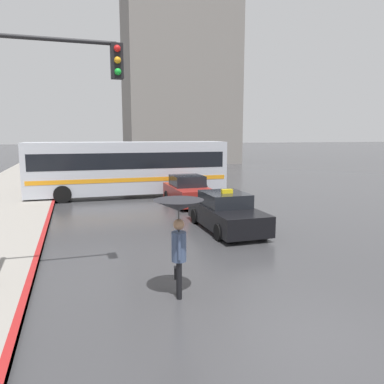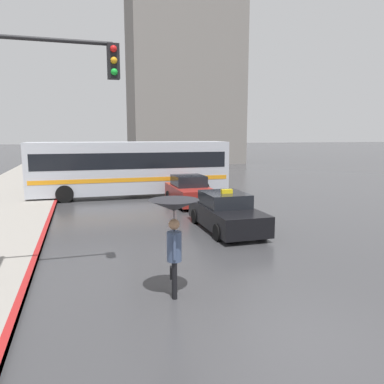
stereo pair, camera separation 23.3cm
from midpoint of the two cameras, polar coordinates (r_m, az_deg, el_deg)
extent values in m
plane|color=#38383A|center=(7.58, 17.26, -20.90)|extent=(300.00, 300.00, 0.00)
cube|color=black|center=(14.72, 4.84, -3.67)|extent=(1.80, 4.41, 0.75)
cube|color=black|center=(14.79, 4.55, -1.08)|extent=(1.58, 1.98, 0.53)
cylinder|color=black|center=(13.92, 10.24, -5.53)|extent=(0.20, 0.60, 0.60)
cylinder|color=black|center=(13.23, 3.63, -6.16)|extent=(0.20, 0.60, 0.60)
cylinder|color=black|center=(16.32, 5.80, -3.32)|extent=(0.20, 0.60, 0.60)
cylinder|color=black|center=(15.74, 0.05, -3.72)|extent=(0.20, 0.60, 0.60)
cube|color=yellow|center=(14.54, 4.89, 0.11)|extent=(0.44, 0.16, 0.16)
cube|color=maroon|center=(19.89, -0.91, -0.30)|extent=(1.80, 4.01, 0.81)
cube|color=black|center=(19.98, -1.08, 1.74)|extent=(1.58, 1.80, 0.57)
cylinder|color=black|center=(19.03, 2.62, -1.55)|extent=(0.20, 0.60, 0.60)
cylinder|color=black|center=(18.53, -2.36, -1.83)|extent=(0.20, 0.60, 0.60)
cylinder|color=black|center=(21.35, 0.34, -0.41)|extent=(0.20, 0.60, 0.60)
cylinder|color=black|center=(20.90, -4.13, -0.63)|extent=(0.20, 0.60, 0.60)
cube|color=#B2B7C1|center=(22.75, -9.91, 3.75)|extent=(11.65, 2.61, 3.00)
cube|color=black|center=(22.72, -9.94, 4.89)|extent=(11.07, 2.62, 0.91)
cube|color=orange|center=(22.81, -9.87, 2.19)|extent=(11.30, 2.63, 0.24)
cylinder|color=black|center=(24.87, -0.83, 1.31)|extent=(0.96, 0.29, 0.96)
cylinder|color=black|center=(22.60, 0.86, 0.56)|extent=(0.96, 0.29, 0.96)
cylinder|color=black|center=(23.94, -19.19, 0.54)|extent=(0.96, 0.29, 0.96)
cylinder|color=black|center=(21.57, -19.43, -0.34)|extent=(0.96, 0.29, 0.96)
cylinder|color=black|center=(8.69, -2.73, -13.38)|extent=(0.14, 0.14, 0.86)
cylinder|color=black|center=(8.90, -2.79, -12.84)|extent=(0.14, 0.14, 0.86)
cylinder|color=#3D4C6B|center=(8.54, -2.80, -8.31)|extent=(0.40, 0.40, 0.68)
sphere|color=#997051|center=(8.40, -2.83, -4.95)|extent=(0.25, 0.25, 0.25)
cylinder|color=#3D4C6B|center=(8.33, -2.75, -8.39)|extent=(0.08, 0.08, 0.58)
cylinder|color=#3D4C6B|center=(8.72, -2.86, -7.59)|extent=(0.08, 0.08, 0.58)
cone|color=#232328|center=(8.31, -2.85, -2.05)|extent=(1.13, 1.13, 0.25)
cylinder|color=black|center=(8.38, -2.83, -4.43)|extent=(0.02, 0.02, 0.71)
cube|color=#262628|center=(9.04, -3.17, -12.19)|extent=(0.14, 0.20, 0.28)
cylinder|color=black|center=(9.62, -21.98, 20.84)|extent=(3.07, 0.10, 0.10)
cube|color=black|center=(9.57, -12.11, 18.88)|extent=(0.28, 0.28, 0.80)
sphere|color=red|center=(9.47, -12.07, 20.61)|extent=(0.16, 0.16, 0.16)
sphere|color=orange|center=(9.41, -12.01, 19.06)|extent=(0.16, 0.16, 0.16)
sphere|color=green|center=(9.37, -11.96, 17.50)|extent=(0.16, 0.16, 0.16)
cube|color=gray|center=(50.99, -1.97, 22.23)|extent=(13.97, 8.31, 31.16)
camera|label=1|loc=(0.12, -90.44, -0.07)|focal=35.00mm
camera|label=2|loc=(0.12, 89.56, 0.07)|focal=35.00mm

